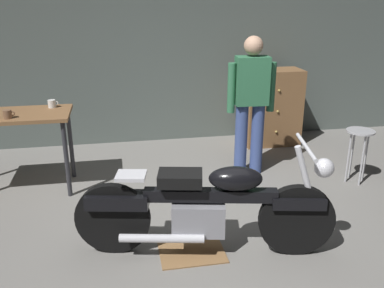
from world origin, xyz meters
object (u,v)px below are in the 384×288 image
person_standing (251,100)px  shop_stool (359,142)px  motorcycle (206,206)px  mug_brown_stoneware (8,114)px  mug_white_ceramic (52,104)px  wooden_dresser (272,107)px

person_standing → shop_stool: person_standing is taller
motorcycle → person_standing: size_ratio=1.29×
person_standing → mug_brown_stoneware: bearing=7.3°
mug_white_ceramic → mug_brown_stoneware: 0.54m
shop_stool → mug_brown_stoneware: 3.88m
motorcycle → mug_white_ceramic: (-1.40, 1.77, 0.49)m
shop_stool → wooden_dresser: (-0.51, 1.47, 0.05)m
motorcycle → mug_white_ceramic: motorcycle is taller
shop_stool → wooden_dresser: size_ratio=0.58×
wooden_dresser → mug_white_ceramic: (-2.94, -0.80, 0.39)m
wooden_dresser → mug_brown_stoneware: size_ratio=9.46×
mug_white_ceramic → wooden_dresser: bearing=15.2°
person_standing → shop_stool: bearing=161.0°
person_standing → wooden_dresser: bearing=-120.3°
wooden_dresser → mug_brown_stoneware: bearing=-160.6°
wooden_dresser → mug_brown_stoneware: wooden_dresser is taller
motorcycle → mug_brown_stoneware: 2.33m
wooden_dresser → mug_white_ceramic: bearing=-164.8°
motorcycle → mug_brown_stoneware: motorcycle is taller
wooden_dresser → mug_white_ceramic: size_ratio=9.49×
motorcycle → person_standing: (0.88, 1.58, 0.48)m
person_standing → motorcycle: bearing=64.3°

